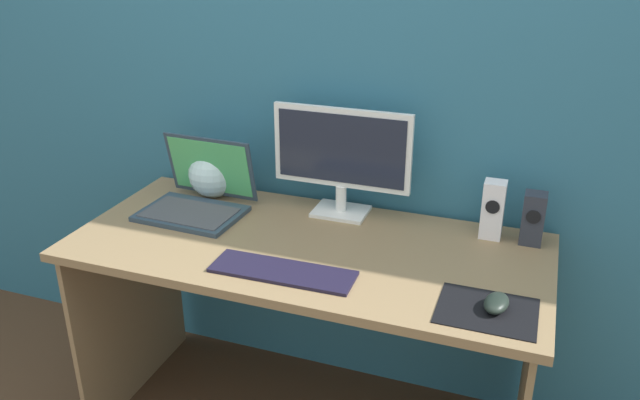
{
  "coord_description": "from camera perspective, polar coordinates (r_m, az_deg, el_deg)",
  "views": [
    {
      "loc": [
        0.63,
        -1.63,
        1.64
      ],
      "look_at": [
        0.05,
        -0.02,
        0.89
      ],
      "focal_mm": 36.03,
      "sensor_mm": 36.0,
      "label": 1
    }
  ],
  "objects": [
    {
      "name": "keyboard_external",
      "position": [
        1.82,
        -3.47,
        -6.34
      ],
      "size": [
        0.41,
        0.14,
        0.01
      ],
      "primitive_type": "cube",
      "rotation": [
        0.0,
        0.0,
        0.02
      ],
      "color": "black",
      "rests_on": "desk"
    },
    {
      "name": "laptop",
      "position": [
        2.21,
        -10.82,
        0.23
      ],
      "size": [
        0.34,
        0.3,
        0.24
      ],
      "color": "#2E3E4E",
      "rests_on": "desk"
    },
    {
      "name": "wall_back",
      "position": [
        2.14,
        2.4,
        13.08
      ],
      "size": [
        6.0,
        0.04,
        2.5
      ],
      "primitive_type": "cube",
      "color": "#2E6680",
      "rests_on": "ground_plane"
    },
    {
      "name": "fishbowl",
      "position": [
        2.31,
        -9.51,
        2.32
      ],
      "size": [
        0.17,
        0.17,
        0.17
      ],
      "primitive_type": "sphere",
      "color": "silver",
      "rests_on": "desk"
    },
    {
      "name": "mouse",
      "position": [
        1.7,
        15.4,
        -8.81
      ],
      "size": [
        0.07,
        0.11,
        0.04
      ],
      "primitive_type": "ellipsoid",
      "rotation": [
        0.0,
        0.0,
        -0.14
      ],
      "color": "black",
      "rests_on": "mousepad"
    },
    {
      "name": "speaker_near_monitor",
      "position": [
        2.04,
        15.11,
        -0.83
      ],
      "size": [
        0.07,
        0.06,
        0.19
      ],
      "color": "white",
      "rests_on": "desk"
    },
    {
      "name": "speaker_right",
      "position": [
        2.04,
        18.41,
        -1.56
      ],
      "size": [
        0.07,
        0.07,
        0.16
      ],
      "color": "#2A2E39",
      "rests_on": "desk"
    },
    {
      "name": "desk",
      "position": [
        2.04,
        -1.14,
        -7.58
      ],
      "size": [
        1.46,
        0.66,
        0.73
      ],
      "color": "olive",
      "rests_on": "ground_plane"
    },
    {
      "name": "mousepad",
      "position": [
        1.7,
        14.61,
        -9.49
      ],
      "size": [
        0.25,
        0.2,
        0.0
      ],
      "primitive_type": "cube",
      "color": "black",
      "rests_on": "desk"
    },
    {
      "name": "monitor",
      "position": [
        2.09,
        1.92,
        3.87
      ],
      "size": [
        0.46,
        0.14,
        0.36
      ],
      "color": "white",
      "rests_on": "desk"
    }
  ]
}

